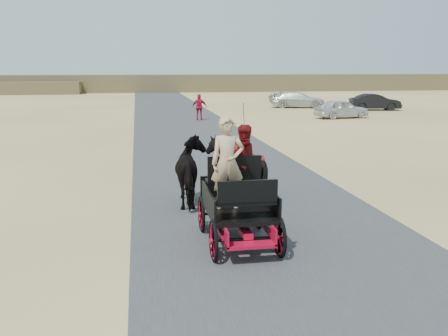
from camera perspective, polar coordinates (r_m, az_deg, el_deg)
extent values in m
plane|color=tan|center=(11.59, 4.48, -5.90)|extent=(140.00, 140.00, 0.00)
cube|color=#38383A|center=(11.59, 4.48, -5.88)|extent=(6.00, 140.00, 0.01)
cube|color=brown|center=(72.80, -7.78, 9.58)|extent=(140.00, 6.00, 2.40)
imported|color=black|center=(12.69, -3.53, -0.41)|extent=(0.91, 2.01, 1.70)
imported|color=black|center=(12.85, 1.35, -0.23)|extent=(1.37, 1.54, 1.70)
imported|color=tan|center=(9.72, 0.40, 0.60)|extent=(0.66, 0.43, 1.80)
imported|color=#660C0F|center=(10.37, 2.58, 0.64)|extent=(0.77, 0.60, 1.58)
imported|color=#A81330|center=(33.14, -2.82, 6.96)|extent=(1.04, 0.50, 1.73)
imported|color=silver|center=(35.43, 13.28, 6.60)|extent=(3.94, 2.02, 1.28)
imported|color=black|center=(42.76, 16.86, 7.23)|extent=(4.20, 2.00, 1.33)
imported|color=silver|center=(44.06, 8.46, 7.72)|extent=(5.01, 3.21, 1.35)
imported|color=silver|center=(50.07, 7.51, 8.05)|extent=(4.43, 3.01, 1.13)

